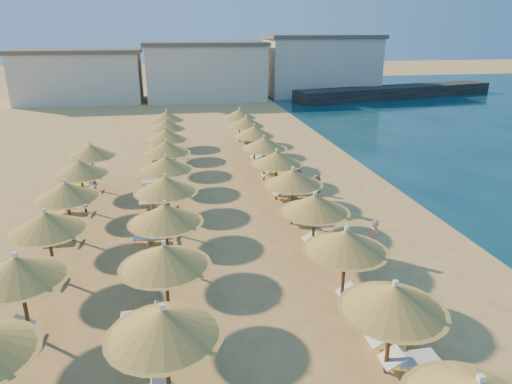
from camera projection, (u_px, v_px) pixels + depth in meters
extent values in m
plane|color=#E0AB62|center=(249.00, 254.00, 19.22)|extent=(220.00, 220.00, 0.00)
cube|color=black|center=(396.00, 92.00, 62.30)|extent=(30.14, 10.53, 1.50)
cube|color=beige|center=(80.00, 78.00, 57.83)|extent=(15.00, 8.00, 6.00)
cube|color=#59514C|center=(77.00, 51.00, 56.73)|extent=(15.60, 8.48, 0.50)
cube|color=beige|center=(206.00, 73.00, 59.72)|extent=(15.00, 8.00, 6.80)
cube|color=#59514C|center=(205.00, 44.00, 58.48)|extent=(15.60, 8.48, 0.50)
cube|color=beige|center=(321.00, 67.00, 63.94)|extent=(15.00, 8.00, 7.60)
cube|color=#59514C|center=(322.00, 37.00, 62.56)|extent=(15.60, 8.48, 0.50)
cube|color=white|center=(481.00, 378.00, 8.50)|extent=(0.12, 0.12, 0.14)
cylinder|color=brown|center=(389.00, 338.00, 12.25)|extent=(0.12, 0.12, 2.28)
cone|color=olive|center=(394.00, 298.00, 11.83)|extent=(2.68, 2.68, 0.73)
cone|color=olive|center=(393.00, 308.00, 11.93)|extent=(2.89, 2.89, 0.12)
cube|color=white|center=(396.00, 283.00, 11.68)|extent=(0.12, 0.12, 0.14)
cylinder|color=brown|center=(343.00, 274.00, 15.43)|extent=(0.12, 0.12, 2.28)
cone|color=olive|center=(346.00, 240.00, 15.00)|extent=(2.68, 2.68, 0.73)
cone|color=olive|center=(345.00, 249.00, 15.11)|extent=(2.89, 2.89, 0.12)
cube|color=white|center=(347.00, 228.00, 14.86)|extent=(0.12, 0.12, 0.14)
cylinder|color=brown|center=(313.00, 232.00, 18.61)|extent=(0.12, 0.12, 2.28)
cone|color=olive|center=(315.00, 203.00, 18.18)|extent=(2.68, 2.68, 0.73)
cone|color=olive|center=(314.00, 210.00, 18.28)|extent=(2.89, 2.89, 0.12)
cube|color=white|center=(315.00, 193.00, 18.03)|extent=(0.12, 0.12, 0.14)
cylinder|color=brown|center=(292.00, 202.00, 21.78)|extent=(0.12, 0.12, 2.28)
cone|color=olive|center=(293.00, 177.00, 21.36)|extent=(2.68, 2.68, 0.73)
cone|color=olive|center=(293.00, 183.00, 21.46)|extent=(2.89, 2.89, 0.12)
cube|color=white|center=(293.00, 168.00, 21.21)|extent=(0.12, 0.12, 0.14)
cylinder|color=brown|center=(276.00, 180.00, 24.96)|extent=(0.12, 0.12, 2.28)
cone|color=olive|center=(277.00, 158.00, 24.54)|extent=(2.68, 2.68, 0.73)
cone|color=olive|center=(277.00, 163.00, 24.64)|extent=(2.89, 2.89, 0.12)
cube|color=white|center=(277.00, 150.00, 24.39)|extent=(0.12, 0.12, 0.14)
cylinder|color=brown|center=(264.00, 163.00, 28.14)|extent=(0.12, 0.12, 2.28)
cone|color=olive|center=(264.00, 143.00, 27.71)|extent=(2.68, 2.68, 0.73)
cone|color=olive|center=(264.00, 148.00, 27.82)|extent=(2.89, 2.89, 0.12)
cube|color=white|center=(264.00, 136.00, 27.57)|extent=(0.12, 0.12, 0.14)
cylinder|color=brown|center=(254.00, 149.00, 31.32)|extent=(0.12, 0.12, 2.28)
cone|color=olive|center=(254.00, 131.00, 30.89)|extent=(2.68, 2.68, 0.73)
cone|color=olive|center=(254.00, 135.00, 30.99)|extent=(2.89, 2.89, 0.12)
cube|color=white|center=(254.00, 125.00, 30.74)|extent=(0.12, 0.12, 0.14)
cylinder|color=brown|center=(246.00, 138.00, 34.49)|extent=(0.12, 0.12, 2.28)
cone|color=olive|center=(246.00, 121.00, 34.07)|extent=(2.68, 2.68, 0.73)
cone|color=olive|center=(246.00, 125.00, 34.17)|extent=(2.89, 2.89, 0.12)
cube|color=white|center=(246.00, 116.00, 33.92)|extent=(0.12, 0.12, 0.14)
cylinder|color=brown|center=(240.00, 129.00, 37.67)|extent=(0.12, 0.12, 2.28)
cone|color=olive|center=(239.00, 113.00, 37.25)|extent=(2.68, 2.68, 0.73)
cone|color=olive|center=(239.00, 117.00, 37.35)|extent=(2.89, 2.89, 0.12)
cube|color=white|center=(239.00, 108.00, 37.10)|extent=(0.12, 0.12, 0.14)
cylinder|color=brown|center=(167.00, 365.00, 11.26)|extent=(0.12, 0.12, 2.28)
cone|color=olive|center=(164.00, 322.00, 10.83)|extent=(2.68, 2.68, 0.73)
cone|color=olive|center=(165.00, 333.00, 10.94)|extent=(2.89, 2.89, 0.12)
cube|color=white|center=(162.00, 307.00, 10.69)|extent=(0.12, 0.12, 0.14)
cylinder|color=brown|center=(167.00, 291.00, 14.44)|extent=(0.12, 0.12, 2.28)
cone|color=olive|center=(165.00, 255.00, 14.01)|extent=(2.68, 2.68, 0.73)
cone|color=olive|center=(165.00, 264.00, 14.11)|extent=(2.89, 2.89, 0.12)
cube|color=white|center=(164.00, 243.00, 13.86)|extent=(0.12, 0.12, 0.14)
cylinder|color=brown|center=(167.00, 243.00, 17.61)|extent=(0.12, 0.12, 2.28)
cone|color=olive|center=(165.00, 213.00, 17.19)|extent=(2.68, 2.68, 0.73)
cone|color=olive|center=(166.00, 221.00, 17.29)|extent=(2.89, 2.89, 0.12)
cube|color=white|center=(164.00, 203.00, 17.04)|extent=(0.12, 0.12, 0.14)
cylinder|color=brown|center=(167.00, 210.00, 20.79)|extent=(0.12, 0.12, 2.28)
cone|color=olive|center=(166.00, 184.00, 20.37)|extent=(2.68, 2.68, 0.73)
cone|color=olive|center=(166.00, 191.00, 20.47)|extent=(2.89, 2.89, 0.12)
cube|color=white|center=(165.00, 175.00, 20.22)|extent=(0.12, 0.12, 0.14)
cylinder|color=brown|center=(167.00, 186.00, 23.97)|extent=(0.12, 0.12, 2.28)
cone|color=olive|center=(166.00, 163.00, 23.54)|extent=(2.68, 2.68, 0.73)
cone|color=olive|center=(166.00, 169.00, 23.65)|extent=(2.89, 2.89, 0.12)
cube|color=white|center=(165.00, 155.00, 23.40)|extent=(0.12, 0.12, 0.14)
cylinder|color=brown|center=(167.00, 168.00, 27.15)|extent=(0.12, 0.12, 2.28)
cone|color=olive|center=(166.00, 147.00, 26.72)|extent=(2.68, 2.68, 0.73)
cone|color=olive|center=(166.00, 152.00, 26.82)|extent=(2.89, 2.89, 0.12)
cube|color=white|center=(166.00, 140.00, 26.57)|extent=(0.12, 0.12, 0.14)
cylinder|color=brown|center=(167.00, 153.00, 30.32)|extent=(0.12, 0.12, 2.28)
cone|color=olive|center=(166.00, 134.00, 29.90)|extent=(2.68, 2.68, 0.73)
cone|color=olive|center=(166.00, 139.00, 30.00)|extent=(2.89, 2.89, 0.12)
cube|color=white|center=(166.00, 128.00, 29.75)|extent=(0.12, 0.12, 0.14)
cylinder|color=brown|center=(167.00, 141.00, 33.50)|extent=(0.12, 0.12, 2.28)
cone|color=olive|center=(166.00, 124.00, 33.08)|extent=(2.68, 2.68, 0.73)
cone|color=olive|center=(167.00, 128.00, 33.18)|extent=(2.89, 2.89, 0.12)
cube|color=white|center=(166.00, 118.00, 32.93)|extent=(0.12, 0.12, 0.14)
cylinder|color=brown|center=(167.00, 131.00, 36.68)|extent=(0.12, 0.12, 2.28)
cone|color=olive|center=(166.00, 116.00, 36.25)|extent=(2.68, 2.68, 0.73)
cone|color=olive|center=(167.00, 120.00, 36.36)|extent=(2.89, 2.89, 0.12)
cube|color=white|center=(166.00, 110.00, 36.11)|extent=(0.12, 0.12, 0.14)
cylinder|color=brown|center=(25.00, 305.00, 13.72)|extent=(0.12, 0.12, 2.28)
cone|color=olive|center=(17.00, 268.00, 13.30)|extent=(2.68, 2.68, 0.73)
cone|color=olive|center=(19.00, 277.00, 13.40)|extent=(2.89, 2.89, 0.12)
cube|color=white|center=(15.00, 254.00, 13.15)|extent=(0.12, 0.12, 0.14)
cylinder|color=brown|center=(52.00, 252.00, 16.90)|extent=(0.12, 0.12, 2.28)
cone|color=olive|center=(46.00, 221.00, 16.47)|extent=(2.68, 2.68, 0.73)
cone|color=olive|center=(48.00, 229.00, 16.58)|extent=(2.89, 2.89, 0.12)
cube|color=white|center=(44.00, 210.00, 16.33)|extent=(0.12, 0.12, 0.14)
cylinder|color=brown|center=(70.00, 217.00, 20.08)|extent=(0.12, 0.12, 2.28)
cone|color=olive|center=(66.00, 190.00, 19.65)|extent=(2.68, 2.68, 0.73)
cone|color=olive|center=(67.00, 197.00, 19.75)|extent=(2.89, 2.89, 0.12)
cube|color=white|center=(64.00, 181.00, 19.50)|extent=(0.12, 0.12, 0.14)
cylinder|color=brown|center=(83.00, 191.00, 23.25)|extent=(0.12, 0.12, 2.28)
cone|color=olive|center=(80.00, 168.00, 22.83)|extent=(2.68, 2.68, 0.73)
cone|color=olive|center=(81.00, 173.00, 22.93)|extent=(2.89, 2.89, 0.12)
cube|color=white|center=(79.00, 159.00, 22.68)|extent=(0.12, 0.12, 0.14)
cylinder|color=brown|center=(93.00, 171.00, 26.43)|extent=(0.12, 0.12, 2.28)
cone|color=olive|center=(91.00, 150.00, 26.01)|extent=(2.68, 2.68, 0.73)
cone|color=olive|center=(91.00, 156.00, 26.11)|extent=(2.89, 2.89, 0.12)
cube|color=white|center=(90.00, 143.00, 25.86)|extent=(0.12, 0.12, 0.14)
cube|color=white|center=(416.00, 358.00, 12.68)|extent=(1.25, 0.65, 0.06)
cube|color=white|center=(416.00, 363.00, 12.74)|extent=(0.06, 0.58, 0.32)
cube|color=white|center=(392.00, 358.00, 12.51)|extent=(0.58, 0.65, 0.40)
cube|color=white|center=(401.00, 338.00, 13.52)|extent=(1.25, 0.65, 0.06)
cube|color=white|center=(400.00, 343.00, 13.57)|extent=(0.06, 0.58, 0.32)
cube|color=white|center=(378.00, 337.00, 13.34)|extent=(0.58, 0.65, 0.40)
cube|color=white|center=(366.00, 292.00, 15.86)|extent=(1.25, 0.65, 0.06)
cube|color=white|center=(366.00, 296.00, 15.91)|extent=(0.06, 0.58, 0.32)
cube|color=white|center=(346.00, 291.00, 15.69)|extent=(0.58, 0.65, 0.40)
cube|color=white|center=(140.00, 316.00, 14.56)|extent=(1.25, 0.65, 0.06)
cube|color=white|center=(141.00, 320.00, 14.62)|extent=(0.06, 0.58, 0.32)
cube|color=white|center=(164.00, 310.00, 14.64)|extent=(0.58, 0.65, 0.40)
cube|color=white|center=(139.00, 333.00, 13.73)|extent=(1.25, 0.65, 0.06)
cube|color=white|center=(139.00, 338.00, 13.78)|extent=(0.06, 0.58, 0.32)
cube|color=white|center=(164.00, 327.00, 13.81)|extent=(0.58, 0.65, 0.40)
cube|color=yellow|center=(139.00, 332.00, 13.71)|extent=(1.20, 0.60, 0.05)
cube|color=white|center=(333.00, 248.00, 19.04)|extent=(1.25, 0.65, 0.06)
cube|color=white|center=(333.00, 252.00, 19.09)|extent=(0.06, 0.58, 0.32)
cube|color=white|center=(316.00, 247.00, 18.86)|extent=(0.58, 0.65, 0.40)
cube|color=yellow|center=(333.00, 247.00, 19.02)|extent=(1.20, 0.60, 0.05)
cube|color=white|center=(326.00, 239.00, 19.87)|extent=(1.25, 0.65, 0.06)
cube|color=white|center=(326.00, 242.00, 19.92)|extent=(0.06, 0.58, 0.32)
cube|color=white|center=(310.00, 237.00, 19.70)|extent=(0.58, 0.65, 0.40)
cube|color=white|center=(145.00, 264.00, 17.74)|extent=(1.25, 0.65, 0.06)
cube|color=white|center=(146.00, 268.00, 17.79)|extent=(0.06, 0.58, 0.32)
cube|color=white|center=(164.00, 259.00, 17.82)|extent=(0.58, 0.65, 0.40)
cube|color=yellow|center=(145.00, 263.00, 17.72)|extent=(1.20, 0.60, 0.05)
cube|color=white|center=(310.00, 217.00, 22.22)|extent=(1.25, 0.65, 0.06)
cube|color=white|center=(309.00, 220.00, 22.27)|extent=(0.06, 0.58, 0.32)
cube|color=white|center=(295.00, 215.00, 22.04)|extent=(0.58, 0.65, 0.40)
cube|color=white|center=(149.00, 228.00, 20.92)|extent=(1.25, 0.65, 0.06)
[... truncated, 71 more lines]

